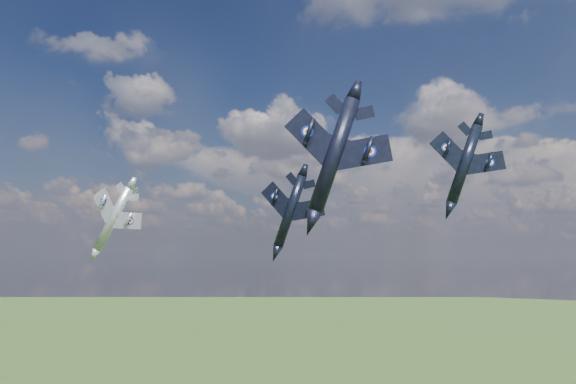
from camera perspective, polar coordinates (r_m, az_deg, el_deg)
The scene contains 4 objects.
jet_lead_navy at distance 84.44m, azimuth 0.22°, elevation -1.95°, with size 11.14×15.53×3.21m, color black, non-canonical shape.
jet_right_navy at distance 51.99m, azimuth 4.70°, elevation 3.78°, with size 10.88×15.17×3.14m, color black, non-canonical shape.
jet_high_navy at distance 82.50m, azimuth 17.49°, elevation 2.72°, with size 11.44×15.95×3.30m, color black, non-canonical shape.
jet_left_silver at distance 98.65m, azimuth -17.32°, elevation -2.60°, with size 11.75×16.38×3.39m, color gray, non-canonical shape.
Camera 1 is at (41.33, -52.31, 73.59)m, focal length 35.00 mm.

